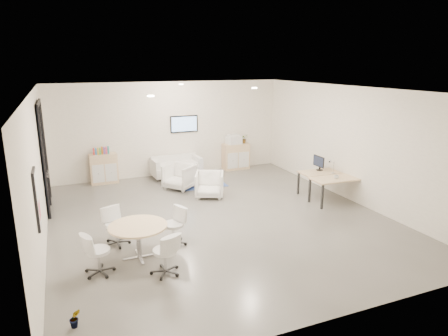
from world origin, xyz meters
name	(u,v)px	position (x,y,z in m)	size (l,w,h in m)	color
room_shell	(218,156)	(0.00, 0.00, 1.60)	(9.60, 10.60, 4.80)	#5A5852
glass_door	(44,153)	(-3.95, 2.51, 1.50)	(0.09, 1.90, 2.85)	black
artwork	(37,199)	(-3.97, -1.60, 1.55)	(0.05, 0.54, 1.04)	black
wall_tv	(184,124)	(0.50, 4.46, 1.75)	(0.98, 0.06, 0.58)	black
ceiling_spots	(198,89)	(-0.20, 0.83, 3.18)	(3.14, 4.14, 0.03)	#FFEAC6
sideboard_left	(104,169)	(-2.31, 4.25, 0.48)	(0.86, 0.45, 0.97)	tan
sideboard_right	(236,156)	(2.38, 4.24, 0.47)	(0.95, 0.46, 0.95)	tan
books	(101,151)	(-2.35, 4.26, 1.08)	(0.50, 0.14, 0.22)	red
printer	(234,139)	(2.29, 4.25, 1.12)	(0.53, 0.46, 0.35)	white
loveseat	(176,167)	(0.06, 4.09, 0.33)	(1.68, 0.91, 0.61)	white
blue_rug	(201,184)	(0.54, 2.89, 0.01)	(1.53, 1.02, 0.01)	navy
armchair_left	(180,175)	(-0.20, 2.74, 0.43)	(0.83, 0.77, 0.85)	white
armchair_right	(209,183)	(0.37, 1.64, 0.41)	(0.79, 0.74, 0.81)	white
desk_rear	(322,174)	(3.54, 0.57, 0.63)	(1.38, 0.73, 0.70)	tan
desk_front	(336,181)	(3.44, -0.17, 0.64)	(1.40, 0.74, 0.71)	tan
monitor	(319,163)	(3.50, 0.72, 0.94)	(0.20, 0.50, 0.44)	black
round_table	(138,229)	(-2.26, -1.37, 0.62)	(1.16, 1.16, 0.70)	tan
meeting_chairs	(139,239)	(-2.26, -1.37, 0.41)	(2.36, 2.36, 0.82)	white
plant_cabinet	(244,140)	(2.69, 4.22, 1.08)	(0.30, 0.33, 0.26)	#3F7F3F
plant_floor	(75,323)	(-3.56, -3.19, 0.07)	(0.17, 0.30, 0.13)	#3F7F3F
cup	(336,176)	(3.41, -0.23, 0.78)	(0.13, 0.10, 0.13)	white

